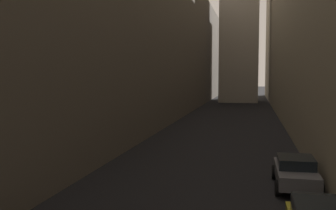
{
  "coord_description": "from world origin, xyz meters",
  "views": [
    {
      "loc": [
        2.47,
        4.37,
        4.98
      ],
      "look_at": [
        0.0,
        15.99,
        4.07
      ],
      "focal_mm": 42.43,
      "sensor_mm": 36.0,
      "label": 1
    }
  ],
  "objects": [
    {
      "name": "parked_car_right_far",
      "position": [
        4.4,
        22.36,
        0.73
      ],
      "size": [
        1.89,
        4.09,
        1.37
      ],
      "rotation": [
        0.0,
        0.0,
        1.57
      ],
      "color": "#4C4C51",
      "rests_on": "ground"
    },
    {
      "name": "ground_plane",
      "position": [
        0.0,
        48.0,
        0.0
      ],
      "size": [
        264.0,
        264.0,
        0.0
      ],
      "primitive_type": "plane",
      "color": "black"
    },
    {
      "name": "building_block_left",
      "position": [
        -11.89,
        50.0,
        9.21
      ],
      "size": [
        12.78,
        108.0,
        18.42
      ],
      "primitive_type": "cube",
      "color": "#60594F",
      "rests_on": "ground"
    }
  ]
}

